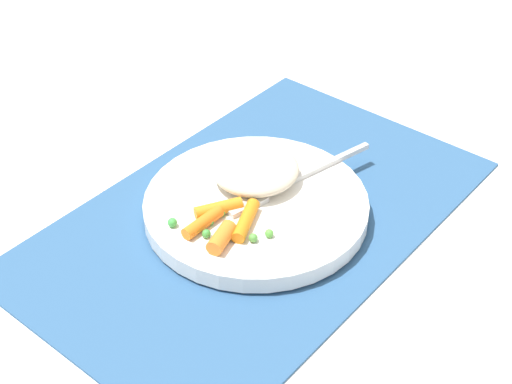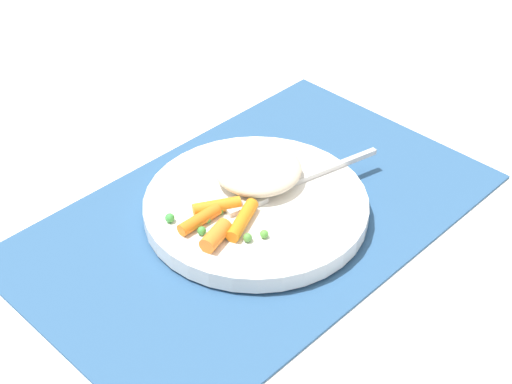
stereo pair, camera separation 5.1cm
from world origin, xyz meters
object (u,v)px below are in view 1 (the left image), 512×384
object	(u,v)px
plate	(256,207)
carrot_portion	(223,222)
rice_mound	(255,169)
fork	(285,184)

from	to	relation	value
plate	carrot_portion	xyz separation A→B (m)	(0.05, 0.00, 0.02)
rice_mound	fork	world-z (taller)	rice_mound
plate	rice_mound	bearing A→B (deg)	-138.98
fork	rice_mound	bearing A→B (deg)	-70.64
plate	fork	distance (m)	0.04
fork	carrot_portion	bearing A→B (deg)	-3.13
carrot_portion	fork	bearing A→B (deg)	176.87
plate	carrot_portion	size ratio (longest dim) A/B	2.81
plate	fork	xyz separation A→B (m)	(-0.04, 0.01, 0.01)
carrot_portion	fork	size ratio (longest dim) A/B	0.43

